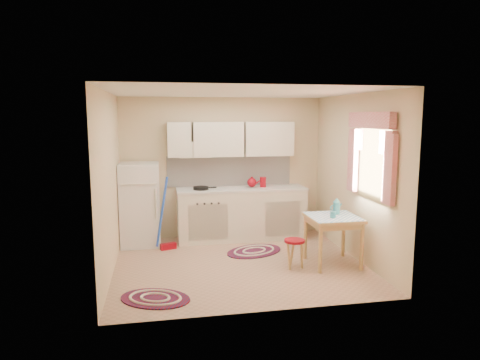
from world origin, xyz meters
name	(u,v)px	position (x,y,z in m)	size (l,w,h in m)	color
room_shell	(246,155)	(0.16, 0.24, 1.60)	(3.64, 3.60, 2.52)	#A28167
fridge	(140,204)	(-1.46, 1.25, 0.70)	(0.65, 0.60, 1.40)	silver
broom	(167,214)	(-1.02, 0.90, 0.60)	(0.28, 0.12, 1.20)	blue
base_cabinets	(241,214)	(0.29, 1.30, 0.44)	(2.25, 0.60, 0.88)	beige
countertop	(241,189)	(0.29, 1.30, 0.90)	(2.27, 0.62, 0.04)	beige
frying_pan	(201,188)	(-0.43, 1.25, 0.94)	(0.26, 0.26, 0.05)	black
red_kettle	(252,182)	(0.47, 1.30, 1.01)	(0.18, 0.16, 0.18)	maroon
red_canister	(263,183)	(0.68, 1.30, 1.00)	(0.11, 0.11, 0.16)	maroon
table	(332,240)	(1.35, -0.27, 0.36)	(0.72, 0.72, 0.72)	tan
stool	(294,254)	(0.75, -0.32, 0.21)	(0.30, 0.30, 0.42)	maroon
coffee_pot	(336,206)	(1.44, -0.15, 0.85)	(0.13, 0.11, 0.25)	teal
mug	(333,215)	(1.30, -0.37, 0.77)	(0.08, 0.08, 0.10)	teal
rug_center	(254,251)	(0.34, 0.51, 0.01)	(0.97, 0.64, 0.02)	maroon
rug_left	(155,298)	(-1.22, -1.04, 0.01)	(0.86, 0.58, 0.02)	maroon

